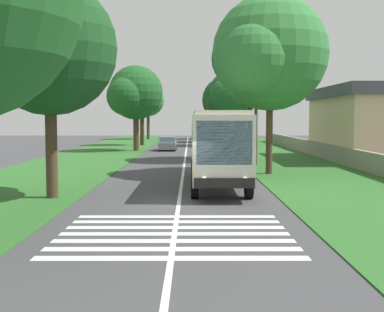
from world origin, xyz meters
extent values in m
plane|color=#424244|center=(0.00, 0.00, 0.00)|extent=(160.00, 160.00, 0.00)
cube|color=#2D6628|center=(15.00, 8.20, 0.02)|extent=(120.00, 8.00, 0.04)
cube|color=#2D6628|center=(15.00, -8.20, 0.02)|extent=(120.00, 8.00, 0.04)
cube|color=silver|center=(15.00, 0.00, 0.00)|extent=(110.00, 0.16, 0.01)
cube|color=silver|center=(5.25, -1.80, 2.10)|extent=(11.00, 2.50, 2.90)
cube|color=slate|center=(5.55, -1.80, 2.62)|extent=(9.68, 2.54, 0.85)
cube|color=slate|center=(-0.21, -1.80, 2.45)|extent=(0.08, 2.20, 1.74)
cube|color=orange|center=(5.25, -1.80, 1.10)|extent=(10.78, 2.53, 0.36)
cube|color=silver|center=(5.25, -1.80, 3.64)|extent=(10.56, 2.30, 0.18)
cube|color=black|center=(-0.33, -1.80, 0.87)|extent=(0.16, 2.40, 0.40)
sphere|color=#F2EDCC|center=(-0.27, -1.00, 1.00)|extent=(0.24, 0.24, 0.24)
sphere|color=#F2EDCC|center=(-0.27, -2.60, 1.00)|extent=(0.24, 0.24, 0.24)
cylinder|color=black|center=(1.35, -0.65, 0.55)|extent=(1.10, 0.32, 1.10)
cylinder|color=black|center=(8.75, -0.65, 0.55)|extent=(1.10, 0.32, 1.10)
cylinder|color=black|center=(1.35, -2.95, 0.55)|extent=(1.10, 0.32, 1.10)
cylinder|color=black|center=(8.75, -2.95, 0.55)|extent=(1.10, 0.32, 1.10)
cube|color=silver|center=(-8.15, 0.00, 0.00)|extent=(0.45, 6.80, 0.01)
cube|color=silver|center=(-7.25, 0.00, 0.00)|extent=(0.45, 6.80, 0.01)
cube|color=silver|center=(-6.35, 0.00, 0.00)|extent=(0.45, 6.80, 0.01)
cube|color=silver|center=(-5.45, 0.00, 0.00)|extent=(0.45, 6.80, 0.01)
cube|color=silver|center=(-4.55, 0.00, 0.00)|extent=(0.45, 6.80, 0.01)
cube|color=silver|center=(-3.65, 0.00, 0.00)|extent=(0.45, 6.80, 0.01)
cube|color=silver|center=(-2.75, 0.00, 0.00)|extent=(0.45, 6.80, 0.01)
cube|color=#145933|center=(24.42, -2.05, 0.53)|extent=(4.30, 1.75, 0.70)
cube|color=slate|center=(24.32, -2.05, 1.15)|extent=(2.00, 1.61, 0.55)
cylinder|color=black|center=(23.07, -1.27, 0.32)|extent=(0.64, 0.22, 0.64)
cylinder|color=black|center=(25.77, -1.27, 0.32)|extent=(0.64, 0.22, 0.64)
cylinder|color=black|center=(23.07, -2.83, 0.32)|extent=(0.64, 0.22, 0.64)
cylinder|color=black|center=(25.77, -2.83, 0.32)|extent=(0.64, 0.22, 0.64)
cube|color=gray|center=(34.13, 1.95, 0.53)|extent=(4.30, 1.75, 0.70)
cube|color=slate|center=(34.03, 1.95, 1.15)|extent=(2.00, 1.61, 0.55)
cylinder|color=black|center=(32.78, 2.73, 0.32)|extent=(0.64, 0.22, 0.64)
cylinder|color=black|center=(35.48, 2.73, 0.32)|extent=(0.64, 0.22, 0.64)
cylinder|color=black|center=(32.78, 1.17, 0.32)|extent=(0.64, 0.22, 0.64)
cylinder|color=black|center=(35.48, 1.17, 0.32)|extent=(0.64, 0.22, 0.64)
cylinder|color=#4C3826|center=(62.12, 6.26, 2.41)|extent=(0.48, 0.48, 4.73)
sphere|color=#337A38|center=(62.12, 6.26, 6.16)|extent=(5.05, 5.05, 5.05)
sphere|color=#337A38|center=(63.64, 6.26, 5.78)|extent=(3.04, 3.04, 3.04)
sphere|color=#337A38|center=(60.86, 7.02, 5.78)|extent=(2.82, 2.82, 2.82)
cylinder|color=#4C3826|center=(1.37, 5.41, 2.41)|extent=(0.49, 0.49, 4.74)
sphere|color=#19471E|center=(1.37, 5.41, 6.34)|extent=(5.66, 5.66, 5.66)
sphere|color=#19471E|center=(3.07, 5.41, 5.92)|extent=(3.83, 3.83, 3.83)
sphere|color=#19471E|center=(-0.04, 6.26, 5.92)|extent=(3.36, 3.36, 3.36)
cylinder|color=#3D2D1E|center=(43.93, 5.54, 2.54)|extent=(0.51, 0.51, 4.99)
sphere|color=#286B2D|center=(43.93, 5.54, 6.33)|extent=(4.71, 4.71, 4.71)
sphere|color=#286B2D|center=(45.35, 5.54, 5.98)|extent=(2.60, 2.60, 2.60)
sphere|color=#286B2D|center=(42.75, 6.24, 5.98)|extent=(2.64, 2.64, 2.64)
cylinder|color=#4C3826|center=(33.28, 5.17, 2.26)|extent=(0.58, 0.58, 4.43)
sphere|color=#1E5623|center=(33.28, 5.17, 6.00)|extent=(5.56, 5.56, 5.56)
sphere|color=#1E5623|center=(34.95, 5.17, 5.59)|extent=(3.46, 3.46, 3.46)
sphere|color=#1E5623|center=(31.89, 6.00, 5.59)|extent=(3.93, 3.93, 3.93)
cylinder|color=#4C3826|center=(43.11, -5.56, 2.50)|extent=(0.41, 0.41, 4.92)
sphere|color=#1E5623|center=(43.11, -5.56, 6.48)|extent=(5.54, 5.54, 5.54)
sphere|color=#1E5623|center=(44.77, -5.56, 6.07)|extent=(4.11, 4.11, 4.11)
sphere|color=#1E5623|center=(41.73, -4.73, 6.07)|extent=(4.01, 4.01, 4.01)
cylinder|color=#4C3826|center=(10.87, -5.23, 2.72)|extent=(0.40, 0.40, 5.35)
sphere|color=#337A38|center=(10.87, -5.23, 7.30)|extent=(6.92, 6.92, 6.92)
sphere|color=#337A38|center=(12.95, -5.23, 6.78)|extent=(4.88, 4.88, 4.88)
sphere|color=#337A38|center=(9.14, -4.19, 6.78)|extent=(4.24, 4.24, 4.24)
cylinder|color=#3D2D1E|center=(21.29, -5.23, 3.37)|extent=(0.41, 0.41, 6.66)
sphere|color=#1E5623|center=(21.29, -5.23, 8.37)|extent=(6.07, 6.07, 6.07)
sphere|color=#1E5623|center=(23.11, -5.23, 7.91)|extent=(4.49, 4.49, 4.49)
sphere|color=#1E5623|center=(19.78, -4.32, 7.91)|extent=(4.52, 4.52, 4.52)
cylinder|color=#4C3826|center=(62.83, -6.05, 3.36)|extent=(0.47, 0.47, 6.64)
sphere|color=#1E5623|center=(62.83, -6.05, 8.04)|extent=(4.95, 4.95, 4.95)
sphere|color=#1E5623|center=(64.32, -6.05, 7.67)|extent=(3.66, 3.66, 3.66)
sphere|color=#1E5623|center=(61.59, -5.31, 7.67)|extent=(3.08, 3.08, 3.08)
cylinder|color=#3D2D1E|center=(52.73, -5.35, 2.06)|extent=(0.48, 0.48, 4.04)
sphere|color=#19471E|center=(52.73, -5.35, 5.89)|extent=(6.57, 6.57, 6.57)
sphere|color=#19471E|center=(54.70, -5.35, 5.39)|extent=(3.64, 3.64, 3.64)
sphere|color=#19471E|center=(51.09, -4.36, 5.39)|extent=(3.66, 3.66, 3.66)
cylinder|color=#473828|center=(17.00, -5.18, 4.19)|extent=(0.24, 0.24, 8.30)
cube|color=#3D3326|center=(17.00, -5.18, 7.74)|extent=(0.12, 1.40, 0.12)
cube|color=gray|center=(20.00, -11.60, 0.68)|extent=(70.00, 0.40, 1.28)
camera|label=1|loc=(-20.72, -0.49, 3.43)|focal=49.00mm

